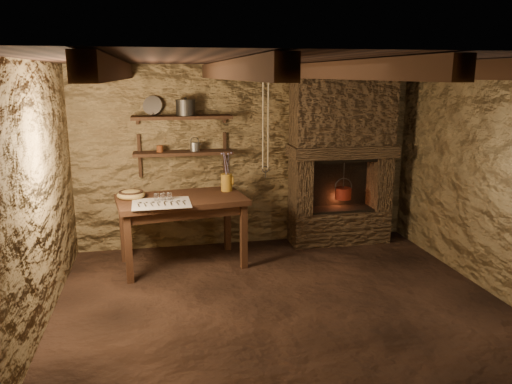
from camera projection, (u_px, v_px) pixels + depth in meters
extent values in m
plane|color=black|center=(282.00, 305.00, 5.05)|extent=(4.50, 4.50, 0.00)
cube|color=#503D25|center=(247.00, 157.00, 6.68)|extent=(4.50, 0.04, 2.40)
cube|color=#503D25|center=(370.00, 266.00, 2.86)|extent=(4.50, 0.04, 2.40)
cube|color=#503D25|center=(34.00, 201.00, 4.35)|extent=(0.04, 4.00, 2.40)
cube|color=#503D25|center=(493.00, 180.00, 5.20)|extent=(0.04, 4.00, 2.40)
cube|color=black|center=(285.00, 60.00, 4.50)|extent=(4.50, 4.00, 0.04)
cube|color=black|center=(114.00, 70.00, 4.23)|extent=(0.14, 3.95, 0.16)
cube|color=black|center=(231.00, 70.00, 4.42)|extent=(0.14, 3.95, 0.16)
cube|color=black|center=(338.00, 70.00, 4.61)|extent=(0.14, 3.95, 0.16)
cube|color=black|center=(436.00, 70.00, 4.80)|extent=(0.14, 3.95, 0.16)
cube|color=black|center=(183.00, 153.00, 6.35)|extent=(1.25, 0.30, 0.04)
cube|color=black|center=(182.00, 117.00, 6.24)|extent=(1.25, 0.30, 0.04)
cube|color=#3D2C1E|center=(339.00, 226.00, 6.92)|extent=(1.35, 0.45, 0.45)
cube|color=#3D2C1E|center=(300.00, 185.00, 6.68)|extent=(0.23, 0.45, 0.75)
cube|color=#3D2C1E|center=(379.00, 182.00, 6.89)|extent=(0.23, 0.45, 0.75)
cube|color=#3D2C1E|center=(342.00, 151.00, 6.65)|extent=(1.43, 0.51, 0.16)
cube|color=#3D2C1E|center=(343.00, 109.00, 6.55)|extent=(1.35, 0.45, 0.94)
cube|color=black|center=(335.00, 181.00, 6.97)|extent=(0.90, 0.06, 0.75)
cube|color=black|center=(181.00, 200.00, 5.94)|extent=(1.59, 1.05, 0.06)
cube|color=black|center=(181.00, 208.00, 5.96)|extent=(1.45, 0.91, 0.11)
cube|color=silver|center=(161.00, 203.00, 5.64)|extent=(0.66, 0.54, 0.01)
cylinder|color=#A3731F|center=(227.00, 182.00, 6.24)|extent=(0.16, 0.16, 0.22)
torus|color=#A3731F|center=(232.00, 180.00, 6.24)|extent=(0.02, 0.12, 0.12)
ellipsoid|color=olive|center=(131.00, 195.00, 5.88)|extent=(0.39, 0.39, 0.12)
cylinder|color=#282624|center=(186.00, 108.00, 6.23)|extent=(0.29, 0.29, 0.18)
cylinder|color=gray|center=(153.00, 106.00, 6.24)|extent=(0.27, 0.18, 0.24)
cylinder|color=#602B13|center=(160.00, 149.00, 6.28)|extent=(0.09, 0.09, 0.08)
cylinder|color=maroon|center=(343.00, 193.00, 6.77)|extent=(0.23, 0.23, 0.15)
torus|color=#282624|center=(343.00, 187.00, 6.75)|extent=(0.25, 0.02, 0.25)
cylinder|color=#282624|center=(344.00, 176.00, 6.72)|extent=(0.01, 0.01, 0.44)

